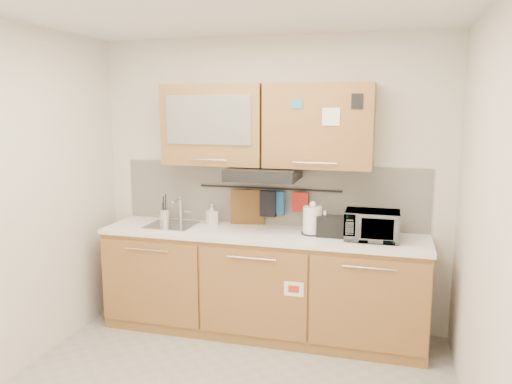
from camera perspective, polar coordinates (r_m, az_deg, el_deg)
The scene contains 20 objects.
ceiling at distance 3.12m, azimuth -5.27°, elevation 21.01°, with size 3.20×3.20×0.00m, color white.
wall_back at distance 4.54m, azimuth 1.64°, elevation 1.01°, with size 3.20×3.20×0.00m, color silver.
wall_left at distance 3.97m, azimuth -27.13°, elevation -1.34°, with size 3.00×3.00×0.00m, color silver.
wall_right at distance 2.99m, azimuth 25.31°, elevation -4.53°, with size 3.00×3.00×0.00m, color silver.
base_cabinet at distance 4.48m, azimuth 0.63°, elevation -10.96°, with size 2.80×0.64×0.88m.
countertop at distance 4.33m, azimuth 0.64°, elevation -4.84°, with size 2.82×0.62×0.04m, color white.
backsplash at distance 4.55m, azimuth 1.60°, elevation -0.26°, with size 2.80×0.02×0.56m, color silver.
upper_cabinets at distance 4.32m, azimuth 1.05°, elevation 7.63°, with size 1.82×0.37×0.70m.
range_hood at distance 4.29m, azimuth 0.85°, elevation 2.10°, with size 0.60×0.46×0.10m, color black.
sink at distance 4.62m, azimuth -9.56°, elevation -3.72°, with size 0.42×0.40×0.26m.
utensil_rail at distance 4.50m, azimuth 1.49°, elevation 0.41°, with size 0.02×0.02×1.30m, color black.
utensil_crock at distance 4.70m, azimuth -10.33°, elevation -2.69°, with size 0.14×0.14×0.27m.
kettle at distance 4.25m, azimuth 6.49°, elevation -3.31°, with size 0.21×0.18×0.29m.
toaster at distance 4.20m, azimuth 8.58°, elevation -3.88°, with size 0.23×0.14×0.17m.
microwave at distance 4.15m, azimuth 13.11°, elevation -3.75°, with size 0.43×0.29×0.24m, color #999999.
soap_bottle at distance 4.58m, azimuth -5.06°, elevation -2.56°, with size 0.09×0.09×0.19m, color #999999.
cutting_board at distance 4.58m, azimuth -0.96°, elevation -2.15°, with size 0.31×0.02×0.39m, color brown.
oven_mitt at distance 4.49m, azimuth 2.59°, elevation -1.24°, with size 0.13×0.03×0.21m, color #1F518E.
dark_pouch at distance 4.51m, azimuth 1.41°, elevation -1.34°, with size 0.15×0.04×0.23m, color black.
pot_holder at distance 4.45m, azimuth 5.11°, elevation -1.16°, with size 0.14×0.02×0.18m, color #B52218.
Camera 1 is at (1.06, -2.86, 1.99)m, focal length 35.00 mm.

